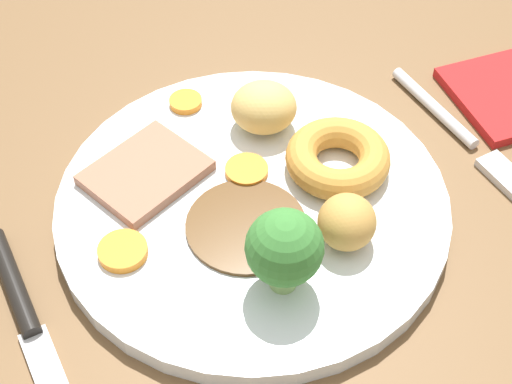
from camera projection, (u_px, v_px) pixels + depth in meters
The scene contains 13 objects.
dining_table at pixel (287, 210), 53.98cm from camera, with size 120.00×84.00×3.60cm, color brown.
dinner_plate at pixel (256, 209), 50.77cm from camera, with size 26.46×26.46×1.40cm, color white.
gravy_pool at pixel (246, 226), 48.71cm from camera, with size 7.88×7.88×0.30cm, color #563819.
meat_slice_main at pixel (146, 173), 51.48cm from camera, with size 7.53×6.11×0.80cm, color #9E664C.
yorkshire_pudding at pixel (338, 158), 51.44cm from camera, with size 7.20×7.20×2.17cm, color #C68938.
roast_potato_left at pixel (342, 225), 46.76cm from camera, with size 3.70×3.87×3.39cm, color #BC8C42.
roast_potato_right at pixel (264, 107), 53.79cm from camera, with size 4.37×4.74×3.60cm, color #D8B260.
carrot_coin_front at pixel (186, 102), 56.48cm from camera, with size 2.45×2.45×0.52cm, color orange.
carrot_coin_back at pixel (247, 170), 51.83cm from camera, with size 2.98×2.98×0.50cm, color orange.
carrot_coin_side at pixel (123, 251), 47.16cm from camera, with size 3.15×3.15×0.60cm, color orange.
broccoli_floret at pixel (284, 249), 43.32cm from camera, with size 4.64×4.64×5.91cm.
fork at pixel (462, 134), 55.98cm from camera, with size 2.60×15.32×0.90cm.
knife at pixel (29, 324), 45.11cm from camera, with size 3.29×18.55×1.20cm.
Camera 1 is at (21.21, 27.73, 43.05)cm, focal length 52.91 mm.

